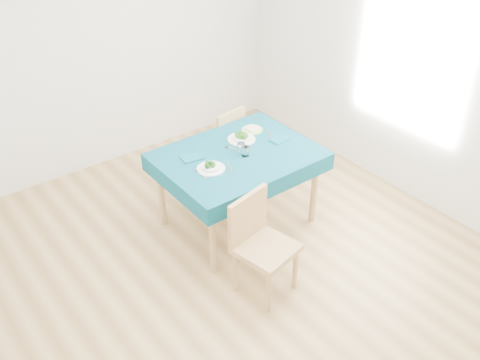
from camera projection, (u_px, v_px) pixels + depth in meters
room_shell at (240, 124)px, 3.91m from camera, size 4.02×4.52×2.73m
table at (238, 189)px, 4.91m from camera, size 1.36×1.04×0.76m
chair_near at (266, 239)px, 4.09m from camera, size 0.50×0.53×1.05m
chair_far at (220, 141)px, 5.49m from camera, size 0.43×0.46×0.93m
bowl_near at (211, 166)px, 4.47m from camera, size 0.24×0.24×0.07m
bowl_far at (242, 136)px, 4.89m from camera, size 0.26×0.26×0.08m
fork_near at (202, 174)px, 4.42m from camera, size 0.02×0.17×0.00m
knife_near at (230, 168)px, 4.50m from camera, size 0.09×0.18×0.00m
fork_far at (234, 149)px, 4.77m from camera, size 0.09×0.16×0.00m
knife_far at (270, 135)px, 4.98m from camera, size 0.13×0.21×0.00m
napkin_near at (192, 158)px, 4.64m from camera, size 0.20×0.16×0.01m
napkin_far at (280, 139)px, 4.91m from camera, size 0.19×0.15×0.01m
tumbler_center at (241, 148)px, 4.70m from camera, size 0.07×0.07×0.09m
tumbler_side at (245, 151)px, 4.65m from camera, size 0.07×0.07×0.09m
side_plate at (252, 130)px, 5.06m from camera, size 0.20×0.20×0.01m
bread_slice at (252, 128)px, 5.05m from camera, size 0.12×0.12×0.02m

